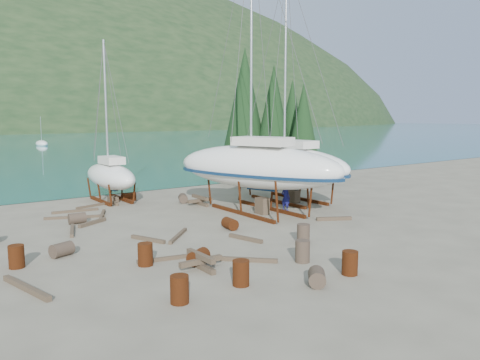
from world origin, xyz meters
TOP-DOWN VIEW (x-y plane):
  - ground at (0.00, 0.00)m, footprint 600.00×600.00m
  - far_house_right at (30.00, 190.00)m, footprint 6.60×5.60m
  - cypress_near_right at (12.50, 12.00)m, footprint 3.60×3.60m
  - cypress_mid_right at (14.00, 10.00)m, footprint 3.06×3.06m
  - cypress_back_left at (11.00, 14.00)m, footprint 4.14×4.14m
  - cypress_far_right at (15.50, 13.00)m, footprint 3.24×3.24m
  - moored_boat_mid at (10.00, 80.00)m, footprint 2.00×5.00m
  - large_sailboat_near at (4.07, 3.54)m, footprint 6.83×11.48m
  - large_sailboat_far at (8.11, 5.15)m, footprint 3.67×10.06m
  - small_sailboat_shore at (-1.59, 12.34)m, footprint 2.18×6.73m
  - worker at (5.82, 2.90)m, footprint 0.52×0.66m
  - drum_1 at (-1.83, -7.29)m, footprint 1.02×1.04m
  - drum_3 at (-3.93, -5.77)m, footprint 0.58×0.58m
  - drum_4 at (-0.55, 11.71)m, footprint 1.01×0.82m
  - drum_5 at (-0.43, -5.12)m, footprint 0.58×0.58m
  - drum_6 at (0.37, 1.03)m, footprint 0.69×0.95m
  - drum_7 at (-0.08, -7.23)m, footprint 0.58×0.58m
  - drum_8 at (-9.71, 0.79)m, footprint 0.58×0.58m
  - drum_9 at (-5.54, 6.94)m, footprint 0.92×0.64m
  - drum_10 at (-6.36, -5.88)m, footprint 0.58×0.58m
  - drum_11 at (2.13, 9.05)m, footprint 0.89×1.04m
  - drum_12 at (-3.89, -2.92)m, footprint 1.05×0.92m
  - drum_13 at (-5.64, -1.85)m, footprint 0.58×0.58m
  - drum_15 at (-7.91, 1.27)m, footprint 1.03×0.85m
  - drum_17 at (1.55, -3.11)m, footprint 0.58×0.58m
  - timber_0 at (-3.31, 11.15)m, footprint 2.23×0.72m
  - timber_1 at (6.23, -0.69)m, footprint 1.84×1.12m
  - timber_3 at (-4.55, -1.77)m, footprint 2.60×0.70m
  - timber_5 at (-2.36, -3.61)m, footprint 2.20×2.20m
  - timber_6 at (-1.81, 11.42)m, footprint 0.42×1.93m
  - timber_7 at (-0.27, -1.16)m, footprint 0.64×1.91m
  - timber_8 at (-4.95, 6.27)m, footprint 1.80×1.12m
  - timber_9 at (-4.70, 10.08)m, footprint 2.69×0.53m
  - timber_10 at (-3.80, 7.98)m, footprint 1.24×2.45m
  - timber_11 at (-2.55, 1.18)m, footprint 1.97×2.00m
  - timber_12 at (-4.01, 1.42)m, footprint 0.91×1.91m
  - timber_14 at (-9.96, -1.95)m, footprint 0.90×3.02m
  - timber_15 at (-5.27, 8.34)m, footprint 3.08×1.37m
  - timber_17 at (-6.34, 5.21)m, footprint 0.88×2.35m
  - timber_pile_fore at (-4.12, -3.47)m, footprint 1.80×1.80m
  - timber_pile_aft at (2.61, 7.64)m, footprint 1.80×1.80m

SIDE VIEW (x-z plane):
  - ground at x=0.00m, z-range 0.00..0.00m
  - timber_0 at x=-3.31m, z-range 0.00..0.14m
  - timber_15 at x=-5.27m, z-range 0.00..0.15m
  - timber_3 at x=-4.55m, z-range 0.00..0.15m
  - timber_9 at x=-4.70m, z-range 0.00..0.15m
  - timber_11 at x=-2.55m, z-range 0.00..0.15m
  - timber_5 at x=-2.36m, z-range 0.00..0.16m
  - timber_17 at x=-6.34m, z-range 0.00..0.16m
  - timber_10 at x=-3.80m, z-range 0.00..0.16m
  - timber_12 at x=-4.01m, z-range 0.00..0.17m
  - timber_7 at x=-0.27m, z-range 0.00..0.17m
  - timber_14 at x=-9.96m, z-range 0.00..0.18m
  - timber_8 at x=-4.95m, z-range 0.00..0.19m
  - timber_6 at x=-1.81m, z-range 0.00..0.19m
  - timber_1 at x=6.23m, z-range 0.00..0.19m
  - drum_1 at x=-1.83m, z-range 0.00..0.58m
  - drum_4 at x=-0.55m, z-range 0.00..0.58m
  - drum_6 at x=0.37m, z-range 0.00..0.58m
  - drum_9 at x=-5.54m, z-range 0.00..0.58m
  - drum_11 at x=2.13m, z-range 0.00..0.58m
  - drum_12 at x=-3.89m, z-range 0.00..0.58m
  - drum_15 at x=-7.91m, z-range 0.00..0.58m
  - timber_pile_fore at x=-4.12m, z-range 0.00..0.60m
  - timber_pile_aft at x=2.61m, z-range 0.00..0.60m
  - moored_boat_mid at x=10.00m, z-range -2.64..3.41m
  - drum_3 at x=-3.93m, z-range 0.00..0.88m
  - drum_5 at x=-0.43m, z-range 0.00..0.88m
  - drum_7 at x=-0.08m, z-range 0.00..0.88m
  - drum_8 at x=-9.71m, z-range 0.00..0.88m
  - drum_10 at x=-6.36m, z-range 0.00..0.88m
  - drum_13 at x=-5.64m, z-range 0.00..0.88m
  - drum_17 at x=1.55m, z-range 0.00..0.88m
  - worker at x=5.82m, z-range 0.00..1.61m
  - small_sailboat_shore at x=-1.59m, z-range -3.59..7.14m
  - large_sailboat_far at x=8.11m, z-range -5.25..10.35m
  - large_sailboat_near at x=4.07m, z-range -5.90..11.51m
  - far_house_right at x=30.00m, z-range 0.12..5.72m
  - cypress_mid_right at x=14.00m, z-range 0.67..9.17m
  - cypress_far_right at x=15.50m, z-range 0.71..9.71m
  - cypress_near_right at x=12.50m, z-range 0.79..10.79m
  - cypress_back_left at x=11.00m, z-range 0.91..12.41m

